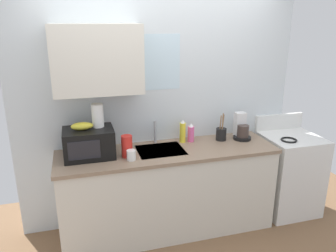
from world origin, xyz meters
name	(u,v)px	position (x,y,z in m)	size (l,w,h in m)	color
kitchen_wall_assembly	(149,100)	(-0.11, 0.31, 1.35)	(2.95, 0.42, 2.50)	silver
counter_unit	(168,190)	(0.00, 0.00, 0.46)	(2.18, 0.63, 0.90)	silver
sink_faucet	(155,132)	(-0.07, 0.24, 1.02)	(0.03, 0.03, 0.24)	#B2B5BA
stove_range	(288,173)	(1.43, 0.00, 0.46)	(0.60, 0.60, 1.08)	white
microwave	(89,143)	(-0.75, 0.05, 1.04)	(0.46, 0.35, 0.27)	black
banana_bunch	(82,126)	(-0.80, 0.05, 1.20)	(0.20, 0.11, 0.07)	gold
paper_towel_roll	(98,115)	(-0.65, 0.10, 1.28)	(0.11, 0.11, 0.22)	white
coffee_maker	(241,129)	(0.85, 0.11, 1.00)	(0.19, 0.21, 0.28)	black
dish_soap_bottle_yellow	(183,132)	(0.21, 0.18, 1.02)	(0.06, 0.06, 0.25)	yellow
dish_soap_bottle_pink	(191,133)	(0.30, 0.17, 0.99)	(0.07, 0.07, 0.20)	#E55999
cereal_canister	(127,146)	(-0.41, -0.05, 1.00)	(0.10, 0.10, 0.21)	red
mug_white	(131,155)	(-0.39, -0.14, 0.95)	(0.08, 0.08, 0.10)	white
utensil_crock	(221,134)	(0.62, 0.12, 0.97)	(0.11, 0.11, 0.30)	black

